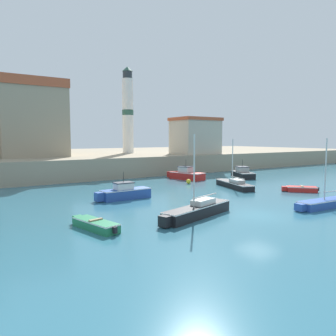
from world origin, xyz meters
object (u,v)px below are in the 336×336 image
church (17,114)px  sailboat_black_3 (197,210)px  sailboat_black_2 (234,184)px  motorboat_black_6 (242,174)px  harbor_shed_near_wharf (195,136)px  mooring_buoy (189,181)px  lighthouse (128,111)px  motorboat_blue_5 (124,193)px  dinghy_green_7 (95,224)px  sailboat_blue_1 (327,203)px  motorboat_red_8 (186,174)px  dinghy_red_4 (301,189)px

church → sailboat_black_3: bearing=-81.3°
sailboat_black_2 → motorboat_black_6: bearing=38.4°
sailboat_black_2 → harbor_shed_near_wharf: bearing=64.2°
sailboat_black_3 → motorboat_black_6: bearing=36.6°
mooring_buoy → harbor_shed_near_wharf: bearing=49.1°
lighthouse → motorboat_blue_5: bearing=-117.3°
sailboat_black_2 → motorboat_blue_5: size_ratio=1.34×
sailboat_black_2 → dinghy_green_7: (-18.22, -7.12, -0.10)m
sailboat_black_3 → motorboat_black_6: sailboat_black_3 is taller
sailboat_blue_1 → sailboat_black_3: (-10.23, 2.97, 0.11)m
dinghy_green_7 → harbor_shed_near_wharf: bearing=42.6°
sailboat_black_2 → motorboat_red_8: bearing=89.4°
motorboat_red_8 → church: 26.08m
church → motorboat_black_6: bearing=-41.1°
motorboat_blue_5 → dinghy_red_4: bearing=-20.4°
dinghy_green_7 → church: bearing=87.6°
dinghy_green_7 → motorboat_red_8: motorboat_red_8 is taller
dinghy_red_4 → motorboat_red_8: motorboat_red_8 is taller
dinghy_green_7 → dinghy_red_4: bearing=4.2°
lighthouse → sailboat_black_3: bearing=-109.3°
sailboat_black_2 → dinghy_red_4: bearing=-56.4°
motorboat_black_6 → harbor_shed_near_wharf: size_ratio=0.73×
sailboat_blue_1 → mooring_buoy: (-0.99, 16.18, -0.09)m
sailboat_black_2 → church: size_ratio=0.38×
sailboat_black_3 → motorboat_red_8: sailboat_black_3 is taller
motorboat_blue_5 → motorboat_red_8: motorboat_red_8 is taller
motorboat_red_8 → mooring_buoy: (-2.31, -3.62, -0.34)m
motorboat_red_8 → mooring_buoy: 4.30m
lighthouse → dinghy_green_7: bearing=-119.5°
motorboat_red_8 → lighthouse: (0.25, 16.97, 9.19)m
dinghy_red_4 → motorboat_blue_5: (-16.29, 6.05, 0.28)m
harbor_shed_near_wharf → sailboat_blue_1: bearing=-108.6°
church → dinghy_green_7: bearing=-92.4°
motorboat_black_6 → motorboat_red_8: size_ratio=0.96×
church → harbor_shed_near_wharf: bearing=-20.8°
church → dinghy_red_4: bearing=-57.7°
motorboat_red_8 → mooring_buoy: bearing=-122.6°
sailboat_blue_1 → dinghy_red_4: sailboat_blue_1 is taller
harbor_shed_near_wharf → lighthouse: bearing=133.7°
dinghy_red_4 → motorboat_black_6: bearing=72.2°
motorboat_black_6 → dinghy_green_7: 28.60m
sailboat_black_3 → sailboat_black_2: bearing=35.4°
sailboat_blue_1 → motorboat_red_8: bearing=86.2°
sailboat_black_3 → lighthouse: (11.80, 33.79, 9.32)m
sailboat_black_3 → mooring_buoy: size_ratio=12.59×
motorboat_black_6 → mooring_buoy: size_ratio=9.75×
dinghy_red_4 → motorboat_blue_5: 17.38m
mooring_buoy → church: (-14.59, 21.77, 8.42)m
sailboat_blue_1 → dinghy_green_7: 17.46m
sailboat_black_2 → sailboat_black_3: sailboat_black_3 is taller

